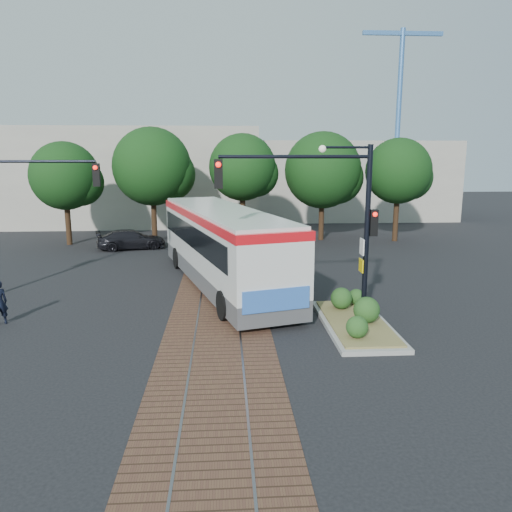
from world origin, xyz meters
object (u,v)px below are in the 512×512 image
(traffic_island, at_px, (356,317))
(signal_pole_left, at_px, (16,204))
(signal_pole_main, at_px, (332,207))
(parked_car, at_px, (131,239))
(city_bus, at_px, (222,243))

(traffic_island, distance_m, signal_pole_left, 14.50)
(signal_pole_main, height_order, parked_car, signal_pole_main)
(traffic_island, xyz_separation_m, signal_pole_left, (-13.19, 4.89, 3.54))
(traffic_island, distance_m, parked_car, 18.33)
(traffic_island, height_order, signal_pole_left, signal_pole_left)
(signal_pole_main, height_order, signal_pole_left, signal_pole_main)
(signal_pole_left, bearing_deg, signal_pole_main, -21.45)
(parked_car, bearing_deg, signal_pole_left, 150.00)
(signal_pole_left, distance_m, parked_car, 11.02)
(city_bus, height_order, parked_car, city_bus)
(city_bus, bearing_deg, signal_pole_left, 170.29)
(city_bus, xyz_separation_m, traffic_island, (4.67, -5.83, -1.63))
(parked_car, bearing_deg, city_bus, -162.86)
(traffic_island, bearing_deg, city_bus, 128.69)
(city_bus, height_order, signal_pole_left, signal_pole_left)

